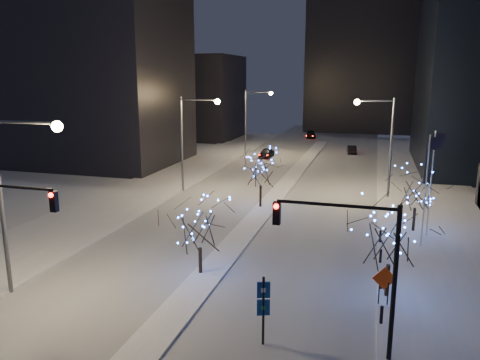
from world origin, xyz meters
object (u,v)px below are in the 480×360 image
(street_lamp_w_far, at_px, (252,113))
(street_lamp_w_mid, at_px, (191,131))
(traffic_signal_east, at_px, (357,254))
(car_near, at_px, (266,153))
(car_far, at_px, (311,135))
(holiday_tree_median_far, at_px, (261,169))
(holiday_tree_plaza_near, at_px, (391,236))
(car_mid, at_px, (352,149))
(holiday_tree_plaza_far, at_px, (416,190))
(street_lamp_east, at_px, (382,134))
(wayfinding_sign, at_px, (263,304))
(construction_sign, at_px, (384,282))
(street_lamp_w_near, at_px, (15,182))
(holiday_tree_median_near, at_px, (200,225))

(street_lamp_w_far, bearing_deg, street_lamp_w_mid, -90.00)
(street_lamp_w_mid, bearing_deg, street_lamp_w_far, 90.00)
(traffic_signal_east, bearing_deg, street_lamp_w_far, 109.32)
(street_lamp_w_mid, distance_m, car_near, 24.21)
(street_lamp_w_far, bearing_deg, car_far, 75.21)
(car_near, distance_m, holiday_tree_median_far, 28.14)
(traffic_signal_east, bearing_deg, holiday_tree_plaza_near, 75.90)
(car_mid, bearing_deg, street_lamp_w_far, 15.03)
(car_mid, distance_m, holiday_tree_plaza_far, 39.06)
(car_far, bearing_deg, street_lamp_w_mid, -106.62)
(street_lamp_east, bearing_deg, holiday_tree_plaza_near, -88.95)
(street_lamp_w_far, bearing_deg, car_mid, 21.48)
(street_lamp_east, relative_size, car_mid, 2.53)
(wayfinding_sign, bearing_deg, holiday_tree_median_far, 83.73)
(holiday_tree_median_far, height_order, holiday_tree_plaza_near, holiday_tree_median_far)
(construction_sign, bearing_deg, car_far, 89.39)
(street_lamp_w_near, relative_size, car_near, 2.42)
(car_near, height_order, wayfinding_sign, wayfinding_sign)
(car_near, bearing_deg, holiday_tree_median_far, -74.11)
(street_lamp_east, distance_m, holiday_tree_median_far, 13.00)
(street_lamp_w_mid, height_order, traffic_signal_east, street_lamp_w_mid)
(holiday_tree_plaza_near, relative_size, wayfinding_sign, 1.64)
(street_lamp_east, relative_size, traffic_signal_east, 1.43)
(street_lamp_east, xyz_separation_m, traffic_signal_east, (-1.14, -29.00, -1.69))
(street_lamp_w_near, height_order, car_near, street_lamp_w_near)
(street_lamp_east, height_order, car_far, street_lamp_east)
(construction_sign, bearing_deg, holiday_tree_median_far, 111.20)
(holiday_tree_plaza_far, xyz_separation_m, wayfinding_sign, (-7.72, -18.70, -1.43))
(street_lamp_w_near, distance_m, car_near, 48.77)
(street_lamp_w_near, height_order, wayfinding_sign, street_lamp_w_near)
(street_lamp_east, bearing_deg, wayfinding_sign, -99.88)
(traffic_signal_east, distance_m, holiday_tree_median_near, 11.43)
(street_lamp_w_mid, xyz_separation_m, traffic_signal_east, (17.88, -26.00, -1.74))
(street_lamp_east, height_order, car_mid, street_lamp_east)
(street_lamp_east, height_order, holiday_tree_plaza_near, street_lamp_east)
(street_lamp_w_near, xyz_separation_m, car_mid, (14.94, 55.88, -5.85))
(traffic_signal_east, distance_m, car_mid, 57.11)
(traffic_signal_east, height_order, holiday_tree_median_near, traffic_signal_east)
(street_lamp_w_far, relative_size, construction_sign, 4.71)
(holiday_tree_plaza_far, bearing_deg, car_near, 121.54)
(traffic_signal_east, distance_m, holiday_tree_median_far, 23.93)
(car_mid, height_order, car_far, car_far)
(street_lamp_w_far, distance_m, car_mid, 17.08)
(street_lamp_w_near, distance_m, construction_sign, 20.30)
(street_lamp_w_mid, xyz_separation_m, car_near, (2.72, 23.35, -5.79))
(street_lamp_w_mid, relative_size, car_far, 2.20)
(street_lamp_w_far, bearing_deg, wayfinding_sign, -74.77)
(street_lamp_w_far, bearing_deg, street_lamp_w_near, -90.00)
(holiday_tree_median_far, bearing_deg, wayfinding_sign, -76.06)
(holiday_tree_median_near, height_order, wayfinding_sign, holiday_tree_median_near)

